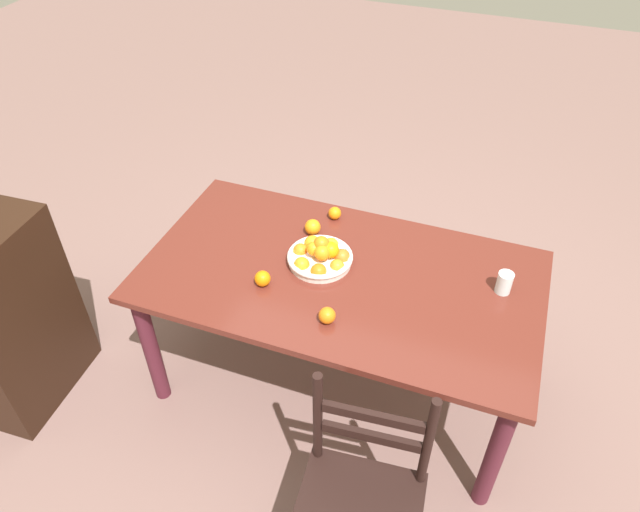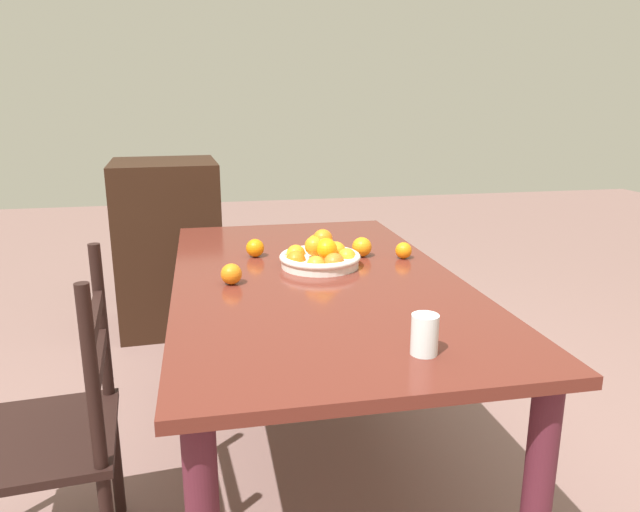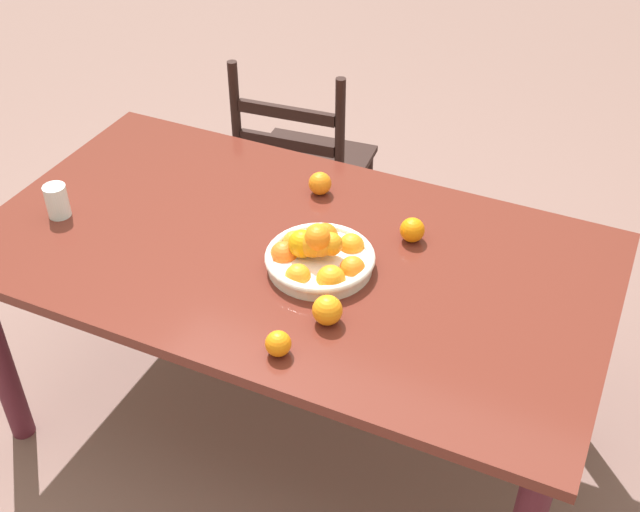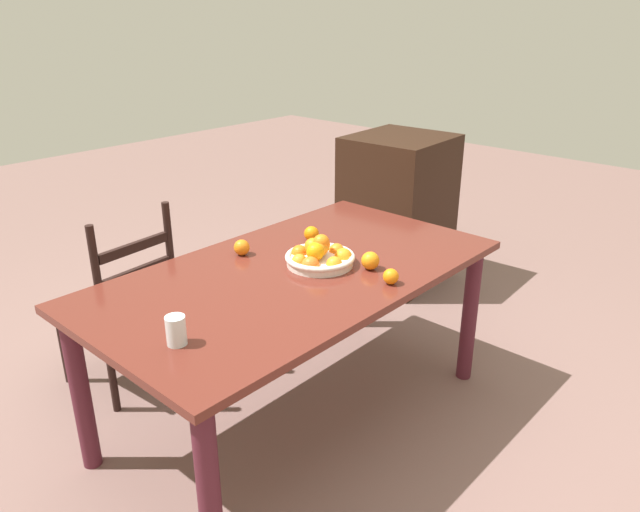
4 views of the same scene
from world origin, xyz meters
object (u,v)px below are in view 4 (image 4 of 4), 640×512
at_px(fruit_bowl, 320,256).
at_px(orange_loose_0, 391,276).
at_px(orange_loose_2, 370,261).
at_px(orange_loose_1, 242,247).
at_px(orange_loose_3, 311,234).
at_px(cabinet, 397,209).
at_px(drinking_glass, 176,330).
at_px(dining_table, 296,291).
at_px(chair_near_window, 121,304).

xyz_separation_m(fruit_bowl, orange_loose_0, (0.05, -0.34, -0.01)).
height_order(fruit_bowl, orange_loose_2, fruit_bowl).
height_order(orange_loose_1, orange_loose_3, same).
bearing_deg(cabinet, drinking_glass, -165.54).
bearing_deg(cabinet, dining_table, -162.79).
bearing_deg(fruit_bowl, dining_table, 159.81).
height_order(orange_loose_1, orange_loose_2, orange_loose_2).
xyz_separation_m(cabinet, orange_loose_2, (-1.37, -0.82, 0.29)).
xyz_separation_m(orange_loose_2, drinking_glass, (-0.92, 0.09, 0.01)).
bearing_deg(orange_loose_0, dining_table, 112.72).
distance_m(cabinet, orange_loose_2, 1.63).
distance_m(cabinet, orange_loose_1, 1.69).
bearing_deg(chair_near_window, orange_loose_2, 113.43).
distance_m(fruit_bowl, orange_loose_1, 0.37).
bearing_deg(orange_loose_1, cabinet, 10.38).
distance_m(dining_table, cabinet, 1.71).
height_order(orange_loose_2, drinking_glass, drinking_glass).
bearing_deg(orange_loose_0, orange_loose_2, 68.12).
relative_size(orange_loose_3, drinking_glass, 0.70).
height_order(orange_loose_0, orange_loose_2, orange_loose_2).
xyz_separation_m(orange_loose_2, orange_loose_3, (0.08, 0.41, -0.00)).
xyz_separation_m(cabinet, orange_loose_1, (-1.63, -0.30, 0.28)).
height_order(dining_table, cabinet, cabinet).
xyz_separation_m(dining_table, orange_loose_1, (-0.04, 0.29, 0.13)).
bearing_deg(orange_loose_2, chair_near_window, 118.69).
height_order(orange_loose_1, drinking_glass, drinking_glass).
relative_size(cabinet, orange_loose_1, 14.10).
relative_size(cabinet, drinking_glass, 9.89).
xyz_separation_m(orange_loose_0, orange_loose_2, (0.06, 0.15, 0.01)).
xyz_separation_m(dining_table, drinking_glass, (-0.70, -0.14, 0.15)).
relative_size(dining_table, orange_loose_0, 27.82).
xyz_separation_m(chair_near_window, cabinet, (1.96, -0.25, 0.06)).
bearing_deg(orange_loose_1, orange_loose_0, -73.49).
xyz_separation_m(fruit_bowl, drinking_glass, (-0.81, -0.10, 0.01)).
relative_size(dining_table, orange_loose_1, 25.11).
height_order(cabinet, drinking_glass, cabinet).
relative_size(orange_loose_0, orange_loose_2, 0.83).
height_order(dining_table, orange_loose_0, orange_loose_0).
distance_m(orange_loose_0, orange_loose_3, 0.58).
relative_size(orange_loose_2, drinking_glass, 0.76).
height_order(cabinet, orange_loose_2, cabinet).
distance_m(chair_near_window, orange_loose_2, 1.27).
height_order(dining_table, orange_loose_2, orange_loose_2).
bearing_deg(chair_near_window, cabinet, 167.58).
height_order(orange_loose_0, drinking_glass, drinking_glass).
bearing_deg(chair_near_window, orange_loose_3, 130.07).
bearing_deg(orange_loose_2, drinking_glass, 174.21).
bearing_deg(orange_loose_3, orange_loose_2, -100.70).
relative_size(dining_table, orange_loose_3, 25.08).
distance_m(chair_near_window, fruit_bowl, 1.06).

